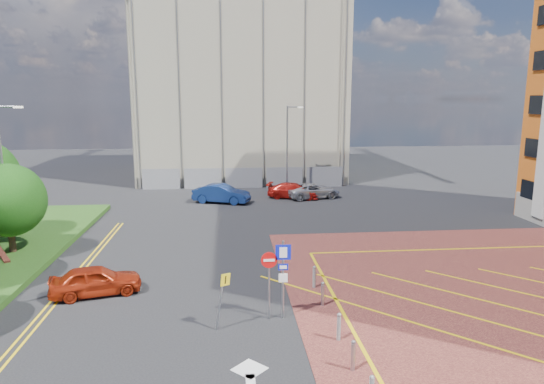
{
  "coord_description": "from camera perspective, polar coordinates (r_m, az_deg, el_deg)",
  "views": [
    {
      "loc": [
        -1.6,
        -16.91,
        8.59
      ],
      "look_at": [
        0.29,
        3.46,
        4.66
      ],
      "focal_mm": 32.0,
      "sensor_mm": 36.0,
      "label": 1
    }
  ],
  "objects": [
    {
      "name": "ground",
      "position": [
        19.04,
        0.09,
        -15.95
      ],
      "size": [
        140.0,
        140.0,
        0.0
      ],
      "primitive_type": "plane",
      "color": "black",
      "rests_on": "ground"
    },
    {
      "name": "tree_c",
      "position": [
        29.92,
        -28.65,
        -0.87
      ],
      "size": [
        4.0,
        4.0,
        4.9
      ],
      "color": "#3D2B1C",
      "rests_on": "grass_bed"
    },
    {
      "name": "lamp_left_far",
      "position": [
        31.87,
        -29.01,
        2.42
      ],
      "size": [
        1.53,
        0.16,
        8.0
      ],
      "color": "#9EA0A8",
      "rests_on": "grass_bed"
    },
    {
      "name": "lamp_back",
      "position": [
        45.47,
        1.89,
        5.53
      ],
      "size": [
        1.53,
        0.16,
        8.0
      ],
      "color": "#9EA0A8",
      "rests_on": "ground"
    },
    {
      "name": "sign_cluster",
      "position": [
        19.18,
        0.7,
        -9.37
      ],
      "size": [
        1.17,
        0.12,
        3.2
      ],
      "color": "#9EA0A8",
      "rests_on": "ground"
    },
    {
      "name": "warning_sign",
      "position": [
        18.58,
        -5.91,
        -11.86
      ],
      "size": [
        0.62,
        0.39,
        2.25
      ],
      "color": "#9EA0A8",
      "rests_on": "ground"
    },
    {
      "name": "bollard_row",
      "position": [
        17.71,
        8.37,
        -16.55
      ],
      "size": [
        0.14,
        11.14,
        0.9
      ],
      "color": "#9EA0A8",
      "rests_on": "forecourt"
    },
    {
      "name": "construction_building",
      "position": [
        56.99,
        -3.8,
        13.27
      ],
      "size": [
        21.2,
        19.2,
        22.0
      ],
      "primitive_type": "cube",
      "color": "gray",
      "rests_on": "ground"
    },
    {
      "name": "construction_fence",
      "position": [
        47.6,
        -2.12,
        1.69
      ],
      "size": [
        21.6,
        0.06,
        2.0
      ],
      "primitive_type": "cube",
      "color": "gray",
      "rests_on": "ground"
    },
    {
      "name": "car_red_left",
      "position": [
        23.26,
        -20.02,
        -9.74
      ],
      "size": [
        4.19,
        2.53,
        1.33
      ],
      "primitive_type": "imported",
      "rotation": [
        0.0,
        0.0,
        1.83
      ],
      "color": "#9A240D",
      "rests_on": "ground"
    },
    {
      "name": "car_blue_back",
      "position": [
        40.88,
        -5.96,
        -0.2
      ],
      "size": [
        5.04,
        3.14,
        1.57
      ],
      "primitive_type": "imported",
      "rotation": [
        0.0,
        0.0,
        1.23
      ],
      "color": "navy",
      "rests_on": "ground"
    },
    {
      "name": "car_red_back",
      "position": [
        42.62,
        2.57,
        0.15
      ],
      "size": [
        4.97,
        3.17,
        1.34
      ],
      "primitive_type": "imported",
      "rotation": [
        0.0,
        0.0,
        1.27
      ],
      "color": "#AE150E",
      "rests_on": "ground"
    },
    {
      "name": "car_silver_back",
      "position": [
        42.76,
        4.84,
        0.14
      ],
      "size": [
        5.13,
        3.27,
        1.32
      ],
      "primitive_type": "imported",
      "rotation": [
        0.0,
        0.0,
        1.82
      ],
      "color": "#A4A4AB",
      "rests_on": "ground"
    }
  ]
}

